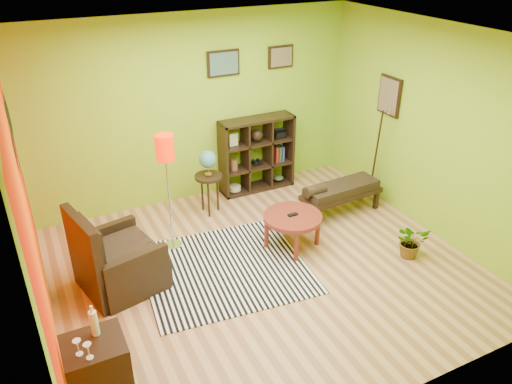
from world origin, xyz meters
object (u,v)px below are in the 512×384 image
coffee_table (293,220)px  armchair (116,264)px  globe_table (208,167)px  cube_shelf (258,154)px  potted_plant (411,244)px  bench (340,191)px  floor_lamp (166,158)px  side_cabinet (98,369)px

coffee_table → armchair: (-2.27, 0.17, -0.09)m
armchair → globe_table: 2.05m
cube_shelf → potted_plant: bearing=-71.0°
cube_shelf → bench: bearing=-60.6°
bench → floor_lamp: bearing=174.4°
side_cabinet → globe_table: (2.12, 2.67, 0.44)m
coffee_table → floor_lamp: size_ratio=0.49×
side_cabinet → bench: size_ratio=0.74×
cube_shelf → bench: 1.47m
armchair → bench: size_ratio=0.83×
side_cabinet → bench: side_cabinet is taller
globe_table → cube_shelf: bearing=21.8°
armchair → globe_table: (1.63, 1.16, 0.43)m
armchair → potted_plant: 3.68m
coffee_table → side_cabinet: bearing=-154.1°
coffee_table → side_cabinet: side_cabinet is taller
globe_table → armchair: bearing=-144.5°
potted_plant → cube_shelf: bearing=109.0°
coffee_table → armchair: armchair is taller
armchair → side_cabinet: armchair is taller
coffee_table → cube_shelf: size_ratio=0.64×
cube_shelf → potted_plant: 2.80m
coffee_table → bench: bearing=23.5°
armchair → side_cabinet: size_ratio=1.13×
side_cabinet → coffee_table: bearing=25.9°
armchair → cube_shelf: (2.62, 1.56, 0.28)m
armchair → potted_plant: size_ratio=2.33×
potted_plant → coffee_table: bearing=144.9°
floor_lamp → cube_shelf: (1.78, 1.02, -0.68)m
side_cabinet → globe_table: 3.44m
side_cabinet → potted_plant: (4.01, 0.46, -0.14)m
globe_table → potted_plant: 2.97m
floor_lamp → armchair: bearing=-147.7°
side_cabinet → bench: 4.23m
coffee_table → cube_shelf: bearing=78.5°
armchair → cube_shelf: bearing=30.7°
floor_lamp → potted_plant: 3.30m
side_cabinet → floor_lamp: floor_lamp is taller
floor_lamp → globe_table: size_ratio=1.60×
globe_table → potted_plant: globe_table is taller
globe_table → cube_shelf: (1.00, 0.40, -0.15)m
armchair → bench: 3.35m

